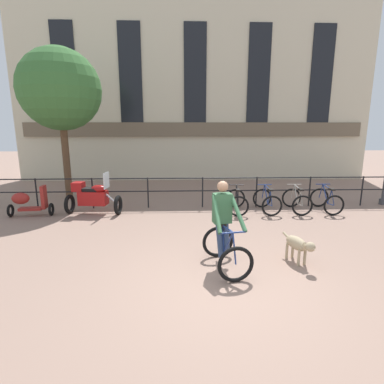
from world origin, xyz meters
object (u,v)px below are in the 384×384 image
(dog, at_px, (299,245))
(parked_bicycle_mid_left, at_px, (267,201))
(cyclist_with_bike, at_px, (224,229))
(parked_bicycle_near_lamp, at_px, (237,201))
(parked_bicycle_far_end, at_px, (326,200))
(parked_motorcycle, at_px, (93,197))
(parked_scooter, at_px, (29,202))
(parked_bicycle_mid_right, at_px, (297,201))

(dog, xyz_separation_m, parked_bicycle_mid_left, (0.43, 3.79, -0.04))
(parked_bicycle_mid_left, bearing_deg, cyclist_with_bike, 61.47)
(parked_bicycle_near_lamp, relative_size, parked_bicycle_far_end, 1.05)
(dog, distance_m, parked_bicycle_near_lamp, 3.83)
(parked_bicycle_near_lamp, bearing_deg, dog, 103.94)
(cyclist_with_bike, distance_m, parked_motorcycle, 5.25)
(parked_bicycle_mid_left, height_order, parked_scooter, parked_scooter)
(cyclist_with_bike, xyz_separation_m, parked_bicycle_mid_left, (1.97, 3.83, -0.41))
(cyclist_with_bike, bearing_deg, parked_scooter, 137.39)
(parked_bicycle_far_end, bearing_deg, parked_scooter, 1.99)
(parked_bicycle_near_lamp, distance_m, parked_bicycle_mid_left, 0.99)
(parked_bicycle_near_lamp, xyz_separation_m, parked_scooter, (-6.54, -0.23, 0.10))
(parked_motorcycle, bearing_deg, cyclist_with_bike, -129.60)
(cyclist_with_bike, height_order, dog, cyclist_with_bike)
(parked_bicycle_mid_right, bearing_deg, parked_bicycle_near_lamp, 2.19)
(parked_bicycle_far_end, bearing_deg, dog, 58.09)
(parked_bicycle_far_end, xyz_separation_m, parked_scooter, (-9.51, -0.23, 0.10))
(dog, xyz_separation_m, parked_motorcycle, (-5.18, 3.73, 0.16))
(parked_bicycle_mid_left, bearing_deg, parked_scooter, 0.38)
(parked_motorcycle, xyz_separation_m, parked_scooter, (-1.92, -0.18, -0.10))
(parked_bicycle_mid_left, distance_m, parked_scooter, 7.54)
(cyclist_with_bike, height_order, parked_bicycle_mid_right, cyclist_with_bike)
(parked_bicycle_near_lamp, xyz_separation_m, parked_bicycle_far_end, (2.97, -0.00, 0.00))
(parked_bicycle_far_end, relative_size, parked_scooter, 0.85)
(parked_bicycle_mid_left, xyz_separation_m, parked_scooter, (-7.53, -0.23, 0.10))
(cyclist_with_bike, bearing_deg, parked_bicycle_near_lamp, 66.01)
(parked_motorcycle, distance_m, parked_bicycle_mid_left, 5.62)
(parked_motorcycle, bearing_deg, parked_bicycle_near_lamp, -82.92)
(parked_motorcycle, bearing_deg, parked_scooter, 101.71)
(parked_bicycle_near_lamp, bearing_deg, parked_scooter, 7.62)
(parked_bicycle_near_lamp, height_order, parked_bicycle_mid_right, same)
(dog, height_order, parked_bicycle_far_end, parked_bicycle_far_end)
(dog, height_order, parked_motorcycle, parked_motorcycle)
(parked_bicycle_near_lamp, xyz_separation_m, parked_bicycle_mid_right, (1.98, -0.00, 0.00))
(dog, height_order, parked_scooter, parked_scooter)
(parked_motorcycle, distance_m, parked_scooter, 1.93)
(parked_motorcycle, relative_size, parked_bicycle_mid_right, 1.56)
(parked_bicycle_near_lamp, relative_size, parked_bicycle_mid_right, 1.03)
(parked_bicycle_near_lamp, height_order, parked_bicycle_mid_left, same)
(parked_bicycle_mid_left, bearing_deg, parked_motorcycle, -0.83)
(cyclist_with_bike, bearing_deg, parked_motorcycle, 124.27)
(dog, relative_size, parked_bicycle_mid_left, 0.86)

